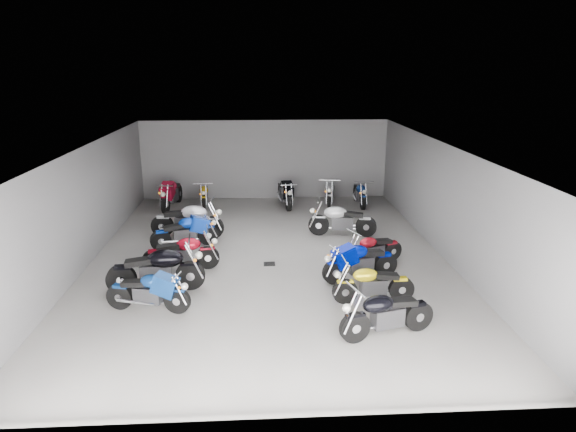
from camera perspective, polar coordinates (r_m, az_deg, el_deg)
The scene contains 21 objects.
ground at distance 14.78m, azimuth -2.13°, elevation -4.65°, with size 14.00×14.00×0.00m, color gray.
wall_back at distance 21.13m, azimuth -2.59°, elevation 6.27°, with size 10.00×0.10×3.20m, color slate.
wall_left at distance 15.05m, azimuth -21.59°, elevation 0.98°, with size 0.10×14.00×3.20m, color slate.
wall_right at distance 15.22m, azimuth 16.99°, elevation 1.58°, with size 0.10×14.00×3.20m, color slate.
ceiling at distance 13.96m, azimuth -2.26°, elevation 7.79°, with size 10.00×14.00×0.04m, color black.
drain_grate at distance 14.31m, azimuth -2.08°, elevation -5.34°, with size 0.32×0.32×0.01m, color black.
motorcycle_left_b at distance 11.93m, azimuth -15.19°, elevation -8.11°, with size 1.94×0.57×0.86m.
motorcycle_left_c at distance 12.85m, azimuth -14.35°, elevation -5.78°, with size 2.36×0.52×1.04m.
motorcycle_left_d at distance 14.01m, azimuth -11.73°, elevation -4.04°, with size 2.05×0.48×0.90m.
motorcycle_left_e at distance 15.73m, azimuth -11.33°, elevation -1.75°, with size 1.99×0.76×0.90m.
motorcycle_left_f at distance 16.59m, azimuth -11.05°, elevation -0.51°, with size 2.35×0.59×1.04m.
motorcycle_right_a at distance 10.69m, azimuth 10.87°, elevation -10.60°, with size 2.05×0.73×0.92m.
motorcycle_right_b at distance 12.10m, azimuth 9.37°, elevation -7.42°, with size 1.93×0.40×0.85m.
motorcycle_right_c at distance 13.23m, azimuth 7.95°, elevation -5.05°, with size 2.04×0.74×0.92m.
motorcycle_right_d at distance 14.34m, azimuth 9.41°, elevation -3.63°, with size 1.76×0.85×0.82m.
motorcycle_right_f at distance 16.56m, azimuth 5.96°, elevation -0.47°, with size 2.19×0.56×0.97m.
motorcycle_back_a at distance 20.25m, azimuth -12.84°, elevation 2.44°, with size 0.55×2.35×1.04m.
motorcycle_back_b at distance 20.34m, azimuth -9.30°, elevation 2.38°, with size 0.41×1.91×0.84m.
motorcycle_back_d at distance 20.03m, azimuth -0.34°, elevation 2.63°, with size 0.53×2.25×0.99m.
motorcycle_back_e at distance 20.30m, azimuth 4.67°, elevation 2.66°, with size 0.53×2.10×0.92m.
motorcycle_back_f at distance 20.33m, azimuth 7.98°, elevation 2.50°, with size 0.38×2.00×0.88m.
Camera 1 is at (-0.25, -13.80, 5.30)m, focal length 32.00 mm.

